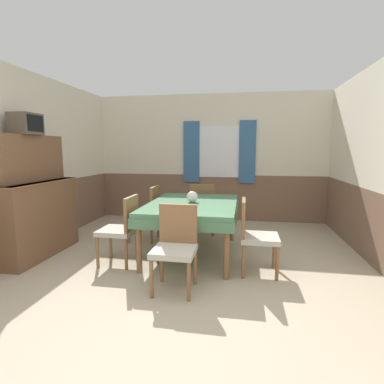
# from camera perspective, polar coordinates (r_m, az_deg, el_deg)

# --- Properties ---
(ground_plane) EXTENTS (16.00, 16.00, 0.00)m
(ground_plane) POSITION_cam_1_polar(r_m,az_deg,el_deg) (2.74, -7.60, -24.81)
(ground_plane) COLOR tan
(wall_back) EXTENTS (5.11, 0.10, 2.60)m
(wall_back) POSITION_cam_1_polar(r_m,az_deg,el_deg) (6.29, 3.46, 6.53)
(wall_back) COLOR silver
(wall_back) RESTS_ON ground_plane
(wall_left) EXTENTS (0.05, 4.44, 2.60)m
(wall_left) POSITION_cam_1_polar(r_m,az_deg,el_deg) (5.22, -26.59, 5.28)
(wall_left) COLOR silver
(wall_left) RESTS_ON ground_plane
(wall_right) EXTENTS (0.05, 4.44, 2.60)m
(wall_right) POSITION_cam_1_polar(r_m,az_deg,el_deg) (4.53, 31.57, 4.62)
(wall_right) COLOR silver
(wall_right) RESTS_ON ground_plane
(dining_table) EXTENTS (1.24, 1.71, 0.75)m
(dining_table) POSITION_cam_1_polar(r_m,az_deg,el_deg) (4.20, 0.12, -3.40)
(dining_table) COLOR #4C7A56
(dining_table) RESTS_ON ground_plane
(chair_left_near) EXTENTS (0.44, 0.44, 0.89)m
(chair_left_near) POSITION_cam_1_polar(r_m,az_deg,el_deg) (3.98, -13.18, -6.53)
(chair_left_near) COLOR brown
(chair_left_near) RESTS_ON ground_plane
(chair_head_near) EXTENTS (0.44, 0.44, 0.89)m
(chair_head_near) POSITION_cam_1_polar(r_m,az_deg,el_deg) (3.22, -3.16, -9.88)
(chair_head_near) COLOR brown
(chair_head_near) RESTS_ON ground_plane
(chair_left_far) EXTENTS (0.44, 0.44, 0.89)m
(chair_left_far) POSITION_cam_1_polar(r_m,az_deg,el_deg) (4.92, -8.52, -3.61)
(chair_left_far) COLOR brown
(chair_left_far) RESTS_ON ground_plane
(chair_head_window) EXTENTS (0.44, 0.44, 0.89)m
(chair_head_window) POSITION_cam_1_polar(r_m,az_deg,el_deg) (5.27, 2.09, -2.73)
(chair_head_window) COLOR brown
(chair_head_window) RESTS_ON ground_plane
(chair_right_near) EXTENTS (0.44, 0.44, 0.89)m
(chair_right_near) POSITION_cam_1_polar(r_m,az_deg,el_deg) (3.68, 11.78, -7.71)
(chair_right_near) COLOR brown
(chair_right_near) RESTS_ON ground_plane
(sideboard) EXTENTS (0.46, 1.34, 1.68)m
(sideboard) POSITION_cam_1_polar(r_m,az_deg,el_deg) (4.68, -27.75, -2.20)
(sideboard) COLOR brown
(sideboard) RESTS_ON ground_plane
(tv) EXTENTS (0.29, 0.36, 0.28)m
(tv) POSITION_cam_1_polar(r_m,az_deg,el_deg) (4.57, -29.08, 11.28)
(tv) COLOR #51473D
(tv) RESTS_ON sideboard
(vase) EXTENTS (0.16, 0.16, 0.16)m
(vase) POSITION_cam_1_polar(r_m,az_deg,el_deg) (4.19, 0.05, -0.92)
(vase) COLOR silver
(vase) RESTS_ON dining_table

